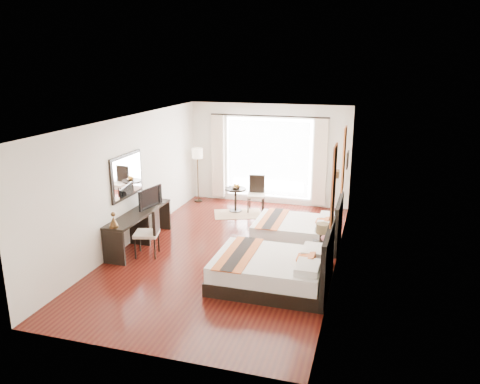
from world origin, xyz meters
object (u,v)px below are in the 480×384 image
(bed_near, at_px, (275,270))
(floor_lamp, at_px, (197,157))
(bed_far, at_px, (299,230))
(television, at_px, (148,197))
(nightstand, at_px, (322,257))
(side_table, at_px, (236,200))
(desk_chair, at_px, (148,241))
(table_lamp, at_px, (322,230))
(window_chair, at_px, (256,201))
(console_desk, at_px, (140,229))
(fruit_bowl, at_px, (236,188))
(vase, at_px, (324,244))

(bed_near, distance_m, floor_lamp, 5.63)
(bed_far, distance_m, television, 3.48)
(bed_near, relative_size, nightstand, 4.01)
(side_table, bearing_deg, desk_chair, -104.98)
(bed_far, relative_size, nightstand, 3.66)
(table_lamp, height_order, floor_lamp, floor_lamp)
(side_table, bearing_deg, nightstand, -48.11)
(desk_chair, xyz_separation_m, window_chair, (1.42, 3.51, -0.02))
(bed_near, distance_m, console_desk, 3.43)
(bed_far, height_order, television, television)
(bed_far, bearing_deg, television, -167.63)
(bed_near, relative_size, desk_chair, 2.01)
(fruit_bowl, bearing_deg, television, -119.16)
(television, bearing_deg, fruit_bowl, -18.13)
(desk_chair, distance_m, side_table, 3.45)
(desk_chair, xyz_separation_m, floor_lamp, (-0.41, 3.91, 1.00))
(console_desk, bearing_deg, television, 87.24)
(vase, distance_m, window_chair, 3.93)
(console_desk, bearing_deg, fruit_bowl, 64.22)
(table_lamp, xyz_separation_m, fruit_bowl, (-2.61, 2.86, -0.10))
(vase, relative_size, fruit_bowl, 0.61)
(table_lamp, distance_m, window_chair, 3.75)
(nightstand, distance_m, fruit_bowl, 3.97)
(bed_near, height_order, vase, bed_near)
(television, bearing_deg, console_desk, -171.72)
(side_table, distance_m, window_chair, 0.55)
(bed_near, relative_size, vase, 15.25)
(vase, xyz_separation_m, fruit_bowl, (-2.66, 3.06, 0.11))
(side_table, relative_size, window_chair, 0.67)
(television, height_order, window_chair, television)
(desk_chair, bearing_deg, nightstand, 171.03)
(console_desk, bearing_deg, bed_near, -18.09)
(bed_far, height_order, table_lamp, bed_far)
(console_desk, xyz_separation_m, television, (0.02, 0.42, 0.60))
(vase, relative_size, floor_lamp, 0.09)
(fruit_bowl, bearing_deg, side_table, 136.72)
(console_desk, height_order, television, television)
(table_lamp, bearing_deg, nightstand, -73.55)
(window_chair, bearing_deg, nightstand, 26.26)
(bed_far, xyz_separation_m, vase, (0.68, -1.38, 0.29))
(floor_lamp, relative_size, side_table, 2.40)
(bed_near, xyz_separation_m, desk_chair, (-2.81, 0.59, 0.01))
(television, xyz_separation_m, floor_lamp, (0.01, 3.03, 0.33))
(side_table, bearing_deg, bed_near, -63.86)
(nightstand, height_order, side_table, side_table)
(bed_far, bearing_deg, bed_near, -92.30)
(bed_near, xyz_separation_m, bed_far, (0.09, 2.21, -0.03))
(television, distance_m, fruit_bowl, 2.78)
(bed_near, relative_size, television, 2.63)
(floor_lamp, bearing_deg, side_table, -24.24)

